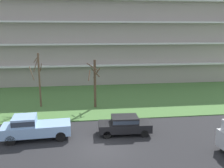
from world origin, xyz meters
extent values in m
plane|color=#232326|center=(0.00, 0.00, 0.00)|extent=(160.00, 160.00, 0.00)
cube|color=#477238|center=(0.00, 14.00, 0.04)|extent=(80.00, 16.00, 0.08)
cube|color=#9E938C|center=(0.00, 28.81, 8.22)|extent=(52.77, 13.63, 16.44)
cube|color=silver|center=(0.00, 21.55, 3.29)|extent=(50.66, 0.90, 0.24)
cube|color=silver|center=(0.00, 21.55, 6.57)|extent=(50.66, 0.90, 0.24)
cube|color=silver|center=(0.00, 21.55, 9.86)|extent=(50.66, 0.90, 0.24)
cylinder|color=brown|center=(-5.95, 11.32, 3.09)|extent=(0.21, 0.21, 6.19)
cylinder|color=brown|center=(-6.17, 11.60, 5.56)|extent=(0.69, 0.57, 0.91)
cylinder|color=brown|center=(-6.69, 10.98, 4.02)|extent=(0.79, 1.57, 1.32)
cylinder|color=brown|center=(-6.31, 11.51, 4.75)|extent=(0.50, 0.85, 1.35)
cylinder|color=brown|center=(-5.73, 11.44, 4.58)|extent=(0.37, 0.56, 0.96)
cylinder|color=#4C3828|center=(0.22, 10.26, 2.73)|extent=(0.27, 0.27, 5.47)
cylinder|color=#4C3828|center=(-0.05, 9.68, 4.77)|extent=(1.27, 0.67, 0.84)
cylinder|color=#4C3828|center=(-0.40, 10.36, 3.74)|extent=(0.34, 1.33, 1.06)
cylinder|color=#4C3828|center=(0.26, 9.82, 4.11)|extent=(0.98, 0.22, 1.03)
cylinder|color=#4C3828|center=(0.46, 10.59, 3.96)|extent=(0.82, 0.63, 1.20)
cube|color=#8CB2E0|center=(-5.03, 2.50, 0.82)|extent=(5.51, 2.31, 0.85)
cube|color=#8CB2E0|center=(-5.93, 2.45, 1.60)|extent=(1.90, 1.94, 0.70)
cube|color=#2D3847|center=(-5.93, 2.45, 1.60)|extent=(1.87, 1.98, 0.38)
cylinder|color=black|center=(-6.87, 1.50, 0.40)|extent=(0.81, 0.27, 0.80)
cylinder|color=black|center=(-6.97, 3.28, 0.40)|extent=(0.81, 0.27, 0.80)
cylinder|color=black|center=(-3.09, 1.72, 0.40)|extent=(0.81, 0.27, 0.80)
cylinder|color=black|center=(-3.20, 3.50, 0.40)|extent=(0.81, 0.27, 0.80)
cube|color=black|center=(2.20, 2.50, 0.67)|extent=(4.47, 1.99, 0.70)
cube|color=black|center=(2.20, 2.50, 1.29)|extent=(2.27, 1.75, 0.55)
cube|color=#2D3847|center=(2.20, 2.50, 1.29)|extent=(2.23, 1.78, 0.30)
cylinder|color=black|center=(0.63, 1.78, 0.32)|extent=(0.65, 0.25, 0.64)
cylinder|color=black|center=(0.70, 3.35, 0.32)|extent=(0.65, 0.25, 0.64)
cylinder|color=black|center=(3.71, 1.65, 0.32)|extent=(0.65, 0.25, 0.64)
cylinder|color=black|center=(3.78, 3.22, 0.32)|extent=(0.65, 0.25, 0.64)
camera|label=1|loc=(-1.49, -17.43, 8.67)|focal=40.65mm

